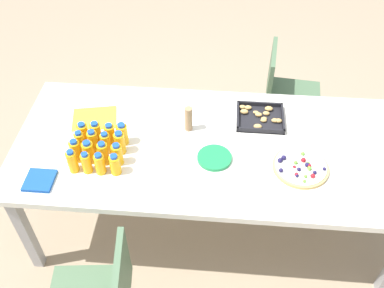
{
  "coord_description": "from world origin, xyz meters",
  "views": [
    {
      "loc": [
        0.02,
        -1.74,
        2.52
      ],
      "look_at": [
        -0.12,
        -0.02,
        0.77
      ],
      "focal_mm": 40.7,
      "sensor_mm": 36.0,
      "label": 1
    }
  ],
  "objects_px": {
    "juice_bottle_7": "(117,154)",
    "juice_bottle_2": "(100,164)",
    "juice_bottle_8": "(80,142)",
    "juice_bottle_10": "(106,143)",
    "juice_bottle_13": "(96,133)",
    "paper_folder": "(94,118)",
    "party_table": "(213,152)",
    "juice_bottle_1": "(86,163)",
    "juice_bottle_0": "(72,161)",
    "snack_tray": "(260,117)",
    "juice_bottle_5": "(89,152)",
    "juice_bottle_11": "(120,143)",
    "napkin_stack": "(40,180)",
    "cardboard_tube": "(189,119)",
    "juice_bottle_14": "(110,134)",
    "fruit_pizza": "(301,167)",
    "juice_bottle_6": "(103,153)",
    "juice_bottle_3": "(115,165)",
    "juice_bottle_12": "(83,133)",
    "juice_bottle_15": "(122,134)",
    "plate_stack": "(214,158)",
    "juice_bottle_4": "(76,151)",
    "juice_bottle_9": "(93,141)",
    "chair_far_right": "(284,91)"
  },
  "relations": [
    {
      "from": "juice_bottle_9",
      "to": "snack_tray",
      "type": "relative_size",
      "value": 0.53
    },
    {
      "from": "juice_bottle_13",
      "to": "juice_bottle_6",
      "type": "bearing_deg",
      "value": -63.49
    },
    {
      "from": "juice_bottle_9",
      "to": "juice_bottle_10",
      "type": "xyz_separation_m",
      "value": [
        0.07,
        -0.0,
        -0.01
      ]
    },
    {
      "from": "juice_bottle_12",
      "to": "paper_folder",
      "type": "distance_m",
      "value": 0.2
    },
    {
      "from": "paper_folder",
      "to": "party_table",
      "type": "bearing_deg",
      "value": -12.68
    },
    {
      "from": "juice_bottle_1",
      "to": "juice_bottle_7",
      "type": "relative_size",
      "value": 0.95
    },
    {
      "from": "chair_far_right",
      "to": "snack_tray",
      "type": "height_order",
      "value": "chair_far_right"
    },
    {
      "from": "juice_bottle_11",
      "to": "party_table",
      "type": "bearing_deg",
      "value": 10.24
    },
    {
      "from": "juice_bottle_4",
      "to": "paper_folder",
      "type": "distance_m",
      "value": 0.34
    },
    {
      "from": "juice_bottle_1",
      "to": "juice_bottle_10",
      "type": "relative_size",
      "value": 0.98
    },
    {
      "from": "juice_bottle_0",
      "to": "juice_bottle_8",
      "type": "distance_m",
      "value": 0.15
    },
    {
      "from": "juice_bottle_8",
      "to": "juice_bottle_10",
      "type": "height_order",
      "value": "juice_bottle_8"
    },
    {
      "from": "juice_bottle_12",
      "to": "juice_bottle_15",
      "type": "height_order",
      "value": "juice_bottle_15"
    },
    {
      "from": "juice_bottle_6",
      "to": "juice_bottle_10",
      "type": "bearing_deg",
      "value": 94.0
    },
    {
      "from": "juice_bottle_0",
      "to": "juice_bottle_3",
      "type": "distance_m",
      "value": 0.23
    },
    {
      "from": "juice_bottle_2",
      "to": "juice_bottle_11",
      "type": "xyz_separation_m",
      "value": [
        0.08,
        0.16,
        0.01
      ]
    },
    {
      "from": "juice_bottle_0",
      "to": "juice_bottle_3",
      "type": "xyz_separation_m",
      "value": [
        0.23,
        0.0,
        -0.01
      ]
    },
    {
      "from": "juice_bottle_4",
      "to": "juice_bottle_11",
      "type": "relative_size",
      "value": 0.99
    },
    {
      "from": "juice_bottle_2",
      "to": "juice_bottle_13",
      "type": "bearing_deg",
      "value": 108.01
    },
    {
      "from": "juice_bottle_15",
      "to": "fruit_pizza",
      "type": "xyz_separation_m",
      "value": [
        0.99,
        -0.12,
        -0.05
      ]
    },
    {
      "from": "party_table",
      "to": "juice_bottle_5",
      "type": "distance_m",
      "value": 0.7
    },
    {
      "from": "juice_bottle_8",
      "to": "juice_bottle_13",
      "type": "bearing_deg",
      "value": 45.53
    },
    {
      "from": "juice_bottle_15",
      "to": "juice_bottle_7",
      "type": "bearing_deg",
      "value": -88.69
    },
    {
      "from": "juice_bottle_5",
      "to": "juice_bottle_13",
      "type": "bearing_deg",
      "value": 87.15
    },
    {
      "from": "juice_bottle_3",
      "to": "juice_bottle_6",
      "type": "height_order",
      "value": "juice_bottle_6"
    },
    {
      "from": "juice_bottle_12",
      "to": "paper_folder",
      "type": "relative_size",
      "value": 0.53
    },
    {
      "from": "juice_bottle_6",
      "to": "juice_bottle_13",
      "type": "height_order",
      "value": "same"
    },
    {
      "from": "juice_bottle_1",
      "to": "cardboard_tube",
      "type": "height_order",
      "value": "cardboard_tube"
    },
    {
      "from": "juice_bottle_1",
      "to": "paper_folder",
      "type": "height_order",
      "value": "juice_bottle_1"
    },
    {
      "from": "juice_bottle_11",
      "to": "napkin_stack",
      "type": "distance_m",
      "value": 0.46
    },
    {
      "from": "juice_bottle_13",
      "to": "juice_bottle_14",
      "type": "bearing_deg",
      "value": 6.55
    },
    {
      "from": "juice_bottle_7",
      "to": "fruit_pizza",
      "type": "bearing_deg",
      "value": 2.37
    },
    {
      "from": "chair_far_right",
      "to": "juice_bottle_3",
      "type": "bearing_deg",
      "value": -36.8
    },
    {
      "from": "paper_folder",
      "to": "juice_bottle_8",
      "type": "bearing_deg",
      "value": -91.04
    },
    {
      "from": "juice_bottle_2",
      "to": "snack_tray",
      "type": "bearing_deg",
      "value": 30.04
    },
    {
      "from": "juice_bottle_8",
      "to": "paper_folder",
      "type": "distance_m",
      "value": 0.27
    },
    {
      "from": "juice_bottle_14",
      "to": "juice_bottle_15",
      "type": "xyz_separation_m",
      "value": [
        0.07,
        -0.0,
        0.01
      ]
    },
    {
      "from": "chair_far_right",
      "to": "juice_bottle_7",
      "type": "bearing_deg",
      "value": -38.7
    },
    {
      "from": "snack_tray",
      "to": "plate_stack",
      "type": "distance_m",
      "value": 0.44
    },
    {
      "from": "juice_bottle_11",
      "to": "plate_stack",
      "type": "distance_m",
      "value": 0.53
    },
    {
      "from": "chair_far_right",
      "to": "cardboard_tube",
      "type": "xyz_separation_m",
      "value": [
        -0.65,
        -0.73,
        0.33
      ]
    },
    {
      "from": "juice_bottle_12",
      "to": "cardboard_tube",
      "type": "xyz_separation_m",
      "value": [
        0.59,
        0.15,
        0.02
      ]
    },
    {
      "from": "snack_tray",
      "to": "juice_bottle_13",
      "type": "bearing_deg",
      "value": -163.53
    },
    {
      "from": "cardboard_tube",
      "to": "paper_folder",
      "type": "xyz_separation_m",
      "value": [
        -0.58,
        0.04,
        -0.08
      ]
    },
    {
      "from": "juice_bottle_6",
      "to": "napkin_stack",
      "type": "xyz_separation_m",
      "value": [
        -0.31,
        -0.16,
        -0.06
      ]
    },
    {
      "from": "juice_bottle_13",
      "to": "juice_bottle_4",
      "type": "bearing_deg",
      "value": -118.53
    },
    {
      "from": "juice_bottle_7",
      "to": "juice_bottle_2",
      "type": "bearing_deg",
      "value": -137.44
    },
    {
      "from": "juice_bottle_11",
      "to": "fruit_pizza",
      "type": "height_order",
      "value": "juice_bottle_11"
    },
    {
      "from": "party_table",
      "to": "juice_bottle_14",
      "type": "bearing_deg",
      "value": -178.02
    },
    {
      "from": "juice_bottle_0",
      "to": "juice_bottle_14",
      "type": "xyz_separation_m",
      "value": [
        0.15,
        0.23,
        -0.01
      ]
    }
  ]
}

